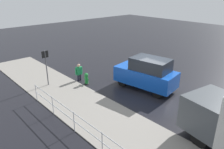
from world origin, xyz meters
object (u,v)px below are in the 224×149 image
object	(u,v)px
moving_hatchback	(147,73)
sign_post	(46,63)
fire_hydrant	(86,79)
pedestrian	(79,71)

from	to	relation	value
moving_hatchback	sign_post	bearing A→B (deg)	43.76
moving_hatchback	fire_hydrant	world-z (taller)	moving_hatchback
moving_hatchback	fire_hydrant	size ratio (longest dim) A/B	5.13
fire_hydrant	pedestrian	size ratio (longest dim) A/B	0.66
moving_hatchback	sign_post	distance (m)	6.50
pedestrian	moving_hatchback	bearing A→B (deg)	-148.01
pedestrian	sign_post	xyz separation A→B (m)	(0.71, 2.00, 0.90)
fire_hydrant	sign_post	size ratio (longest dim) A/B	0.33
fire_hydrant	sign_post	world-z (taller)	sign_post
fire_hydrant	pedestrian	distance (m)	0.92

